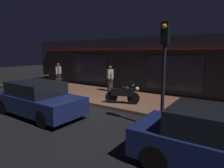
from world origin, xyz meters
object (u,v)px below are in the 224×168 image
at_px(bicycle_extra, 44,82).
at_px(parked_car_near, 38,99).
at_px(bicycle_parked, 58,87).
at_px(motorcycle, 123,94).
at_px(traffic_light_pole, 164,57).
at_px(person_bystander, 110,78).
at_px(person_photographer, 59,73).

height_order(bicycle_extra, parked_car_near, parked_car_near).
height_order(bicycle_parked, parked_car_near, parked_car_near).
bearing_deg(motorcycle, parked_car_near, -126.10).
bearing_deg(traffic_light_pole, motorcycle, 147.31).
relative_size(bicycle_parked, parked_car_near, 0.39).
distance_m(bicycle_extra, parked_car_near, 6.23).
distance_m(bicycle_extra, person_bystander, 5.13).
relative_size(bicycle_parked, person_bystander, 0.96).
bearing_deg(parked_car_near, bicycle_parked, 128.70).
relative_size(person_photographer, parked_car_near, 0.41).
bearing_deg(motorcycle, bicycle_parked, -179.70).
xyz_separation_m(bicycle_parked, bicycle_extra, (-2.41, 0.73, 0.00)).
relative_size(motorcycle, traffic_light_pole, 0.45).
xyz_separation_m(motorcycle, bicycle_parked, (-4.78, -0.02, -0.14)).
relative_size(person_bystander, parked_car_near, 0.41).
bearing_deg(traffic_light_pole, parked_car_near, -163.08).
height_order(motorcycle, parked_car_near, parked_car_near).
distance_m(bicycle_parked, person_bystander, 3.34).
bearing_deg(bicycle_extra, person_photographer, 95.25).
bearing_deg(traffic_light_pole, bicycle_parked, 167.50).
distance_m(motorcycle, bicycle_extra, 7.22).
height_order(person_photographer, person_bystander, same).
xyz_separation_m(motorcycle, person_bystander, (-2.28, 2.13, 0.38)).
distance_m(bicycle_parked, parked_car_near, 3.99).
xyz_separation_m(traffic_light_pole, parked_car_near, (-4.87, -1.48, -1.77)).
bearing_deg(parked_car_near, person_bystander, 89.94).
relative_size(traffic_light_pole, parked_car_near, 0.88).
bearing_deg(parked_car_near, traffic_light_pole, 16.92).
bearing_deg(person_bystander, parked_car_near, -90.06).
bearing_deg(person_photographer, parked_car_near, -46.44).
xyz_separation_m(bicycle_parked, person_photographer, (-2.54, 2.18, 0.52)).
xyz_separation_m(bicycle_parked, traffic_light_pole, (7.36, -1.63, 1.97)).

